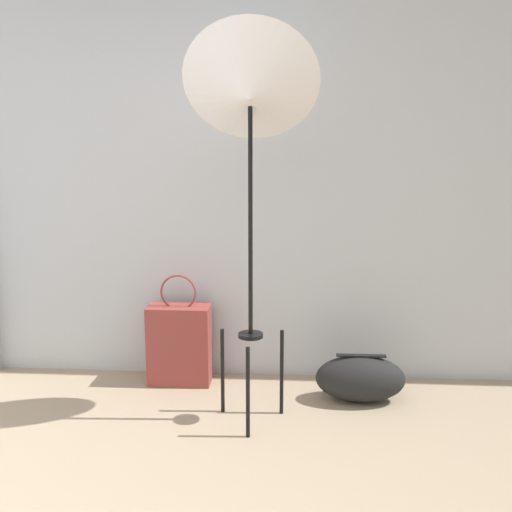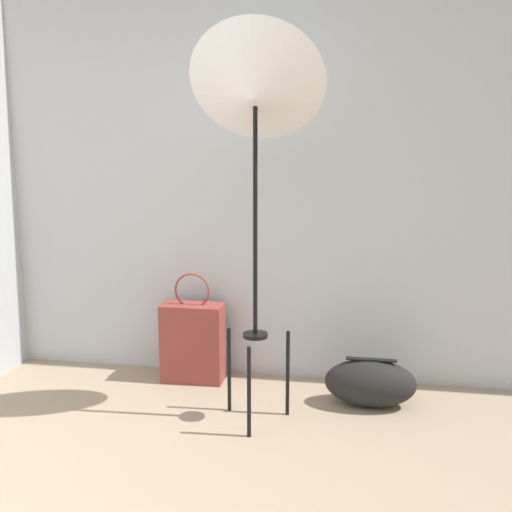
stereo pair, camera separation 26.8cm
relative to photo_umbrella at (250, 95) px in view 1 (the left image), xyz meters
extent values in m
cube|color=#B7BCC1|center=(-0.38, 0.65, -0.34)|extent=(8.00, 0.05, 2.60)
cylinder|color=black|center=(0.00, -0.18, -1.41)|extent=(0.02, 0.02, 0.46)
cylinder|color=black|center=(-0.16, 0.09, -1.41)|extent=(0.02, 0.02, 0.46)
cylinder|color=black|center=(0.16, 0.09, -1.41)|extent=(0.02, 0.02, 0.46)
cylinder|color=black|center=(0.00, 0.00, -1.18)|extent=(0.13, 0.13, 0.02)
cylinder|color=black|center=(0.00, 0.00, -0.58)|extent=(0.02, 0.02, 1.20)
cone|color=white|center=(0.00, 0.00, 0.02)|extent=(0.66, 0.52, 0.62)
cube|color=brown|center=(-0.46, 0.47, -1.40)|extent=(0.37, 0.18, 0.47)
torus|color=brown|center=(-0.46, 0.47, -1.08)|extent=(0.21, 0.01, 0.21)
ellipsoid|color=black|center=(0.59, 0.28, -1.51)|extent=(0.49, 0.26, 0.26)
cube|color=black|center=(0.59, 0.28, -1.37)|extent=(0.27, 0.04, 0.01)
camera|label=1|loc=(0.22, -2.88, -0.22)|focal=42.00mm
camera|label=2|loc=(0.49, -2.85, -0.22)|focal=42.00mm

